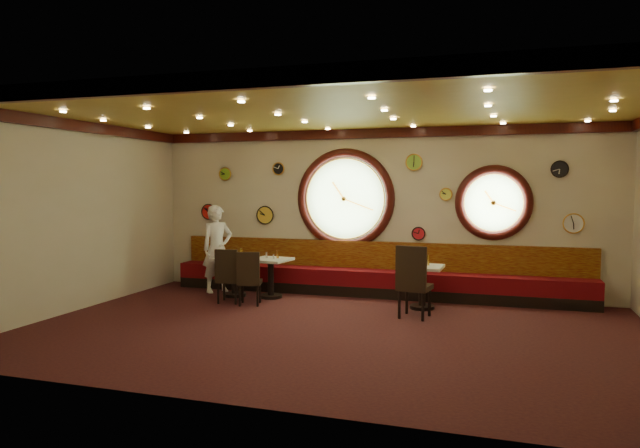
{
  "coord_description": "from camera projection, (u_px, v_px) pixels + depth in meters",
  "views": [
    {
      "loc": [
        2.32,
        -7.87,
        2.14
      ],
      "look_at": [
        -0.43,
        0.8,
        1.5
      ],
      "focal_mm": 32.0,
      "sensor_mm": 36.0,
      "label": 1
    }
  ],
  "objects": [
    {
      "name": "floor",
      "position": [
        332.0,
        330.0,
        8.34
      ],
      "size": [
        9.0,
        6.0,
        0.0
      ],
      "primitive_type": "cube",
      "color": "black",
      "rests_on": "ground"
    },
    {
      "name": "wall_clock_4",
      "position": [
        225.0,
        174.0,
        11.95
      ],
      "size": [
        0.26,
        0.03,
        0.26
      ],
      "primitive_type": "cylinder",
      "rotation": [
        1.57,
        0.0,
        0.0
      ],
      "color": "#73AC22",
      "rests_on": "wall_back"
    },
    {
      "name": "wall_back",
      "position": [
        375.0,
        212.0,
        11.08
      ],
      "size": [
        9.0,
        0.02,
        3.2
      ],
      "primitive_type": "cube",
      "color": "beige",
      "rests_on": "floor"
    },
    {
      "name": "condiment_b_pepper",
      "position": [
        274.0,
        257.0,
        10.64
      ],
      "size": [
        0.03,
        0.03,
        0.09
      ],
      "primitive_type": "cylinder",
      "color": "silver",
      "rests_on": "table_b"
    },
    {
      "name": "wall_clock_3",
      "position": [
        573.0,
        223.0,
        9.98
      ],
      "size": [
        0.34,
        0.03,
        0.34
      ],
      "primitive_type": "cylinder",
      "rotation": [
        1.57,
        0.0,
        0.0
      ],
      "color": "white",
      "rests_on": "wall_back"
    },
    {
      "name": "condiment_b_bottle",
      "position": [
        278.0,
        254.0,
        10.72
      ],
      "size": [
        0.05,
        0.05,
        0.15
      ],
      "primitive_type": "cylinder",
      "color": "orange",
      "rests_on": "table_b"
    },
    {
      "name": "wall_clock_0",
      "position": [
        446.0,
        194.0,
        10.61
      ],
      "size": [
        0.22,
        0.03,
        0.22
      ],
      "primitive_type": "cylinder",
      "rotation": [
        1.57,
        0.0,
        0.0
      ],
      "color": "#D8DF4A",
      "rests_on": "wall_back"
    },
    {
      "name": "table_a",
      "position": [
        235.0,
        271.0,
        10.86
      ],
      "size": [
        0.69,
        0.69,
        0.75
      ],
      "color": "black",
      "rests_on": "floor"
    },
    {
      "name": "ceiling",
      "position": [
        332.0,
        109.0,
        8.11
      ],
      "size": [
        9.0,
        6.0,
        0.02
      ],
      "primitive_type": "cube",
      "color": "gold",
      "rests_on": "wall_back"
    },
    {
      "name": "porthole_left_glass",
      "position": [
        345.0,
        199.0,
        11.24
      ],
      "size": [
        1.66,
        0.02,
        1.66
      ],
      "primitive_type": "cylinder",
      "rotation": [
        1.57,
        0.0,
        0.0
      ],
      "color": "#A4D27E",
      "rests_on": "wall_back"
    },
    {
      "name": "wall_clock_6",
      "position": [
        209.0,
        212.0,
        12.13
      ],
      "size": [
        0.32,
        0.03,
        0.32
      ],
      "primitive_type": "cylinder",
      "rotation": [
        1.57,
        0.0,
        0.0
      ],
      "color": "red",
      "rests_on": "wall_back"
    },
    {
      "name": "table_b",
      "position": [
        271.0,
        273.0,
        10.71
      ],
      "size": [
        0.76,
        0.76,
        0.74
      ],
      "color": "black",
      "rests_on": "floor"
    },
    {
      "name": "molding_back",
      "position": [
        375.0,
        133.0,
        10.92
      ],
      "size": [
        9.0,
        0.1,
        0.18
      ],
      "primitive_type": "cube",
      "color": "black",
      "rests_on": "wall_back"
    },
    {
      "name": "wall_clock_7",
      "position": [
        414.0,
        162.0,
        10.75
      ],
      "size": [
        0.3,
        0.03,
        0.3
      ],
      "primitive_type": "cylinder",
      "rotation": [
        1.57,
        0.0,
        0.0
      ],
      "color": "#8FCE40",
      "rests_on": "wall_back"
    },
    {
      "name": "waiter",
      "position": [
        217.0,
        249.0,
        11.27
      ],
      "size": [
        0.71,
        0.75,
        1.72
      ],
      "primitive_type": "imported",
      "rotation": [
        0.0,
        0.0,
        0.91
      ],
      "color": "white",
      "rests_on": "floor"
    },
    {
      "name": "condiment_a_pepper",
      "position": [
        232.0,
        255.0,
        10.81
      ],
      "size": [
        0.03,
        0.03,
        0.09
      ],
      "primitive_type": "cylinder",
      "color": "silver",
      "rests_on": "table_a"
    },
    {
      "name": "condiment_b_salt",
      "position": [
        267.0,
        255.0,
        10.76
      ],
      "size": [
        0.04,
        0.04,
        0.11
      ],
      "primitive_type": "cylinder",
      "color": "silver",
      "rests_on": "table_b"
    },
    {
      "name": "molding_left",
      "position": [
        75.0,
        126.0,
        9.46
      ],
      "size": [
        0.1,
        6.0,
        0.18
      ],
      "primitive_type": "cube",
      "color": "black",
      "rests_on": "wall_back"
    },
    {
      "name": "molding_front",
      "position": [
        243.0,
        80.0,
        5.31
      ],
      "size": [
        9.0,
        0.1,
        0.18
      ],
      "primitive_type": "cube",
      "color": "black",
      "rests_on": "wall_back"
    },
    {
      "name": "table_c",
      "position": [
        422.0,
        282.0,
        9.76
      ],
      "size": [
        0.7,
        0.7,
        0.75
      ],
      "color": "black",
      "rests_on": "floor"
    },
    {
      "name": "wall_clock_8",
      "position": [
        265.0,
        215.0,
        11.74
      ],
      "size": [
        0.36,
        0.03,
        0.36
      ],
      "primitive_type": "cylinder",
      "rotation": [
        1.57,
        0.0,
        0.0
      ],
      "color": "gold",
      "rests_on": "wall_back"
    },
    {
      "name": "condiment_c_bottle",
      "position": [
        428.0,
        260.0,
        9.78
      ],
      "size": [
        0.06,
        0.06,
        0.18
      ],
      "primitive_type": "cylinder",
      "color": "gold",
      "rests_on": "table_c"
    },
    {
      "name": "porthole_left_ring",
      "position": [
        345.0,
        199.0,
        11.19
      ],
      "size": [
        1.61,
        0.03,
        1.61
      ],
      "primitive_type": "torus",
      "rotation": [
        1.57,
        0.0,
        0.0
      ],
      "color": "gold",
      "rests_on": "wall_back"
    },
    {
      "name": "porthole_left_frame",
      "position": [
        345.0,
        199.0,
        11.22
      ],
      "size": [
        1.98,
        0.18,
        1.98
      ],
      "primitive_type": "torus",
      "rotation": [
        1.57,
        0.0,
        0.0
      ],
      "color": "black",
      "rests_on": "wall_back"
    },
    {
      "name": "porthole_right_ring",
      "position": [
        493.0,
        203.0,
        10.35
      ],
      "size": [
        1.09,
        0.03,
        1.09
      ],
      "primitive_type": "torus",
      "rotation": [
        1.57,
        0.0,
        0.0
      ],
      "color": "gold",
      "rests_on": "wall_back"
    },
    {
      "name": "wall_front",
      "position": [
        242.0,
        241.0,
        5.37
      ],
      "size": [
        9.0,
        0.02,
        3.2
      ],
      "primitive_type": "cube",
      "color": "beige",
      "rests_on": "floor"
    },
    {
      "name": "chair_b",
      "position": [
        249.0,
        275.0,
        10.0
      ],
      "size": [
        0.5,
        0.5,
        0.59
      ],
      "rotation": [
        0.0,
        0.0,
        0.28
      ],
      "color": "black",
      "rests_on": "floor"
    },
    {
      "name": "wall_left",
      "position": [
        75.0,
        216.0,
        9.58
      ],
      "size": [
        0.02,
        6.0,
        3.2
      ],
      "primitive_type": "cube",
      "color": "beige",
      "rests_on": "floor"
    },
    {
      "name": "condiment_c_salt",
      "position": [
        417.0,
        262.0,
        9.79
      ],
      "size": [
        0.04,
        0.04,
        0.1
      ],
      "primitive_type": "cylinder",
      "color": "#B8B8BC",
      "rests_on": "table_c"
    },
    {
      "name": "chair_a",
      "position": [
        228.0,
        272.0,
        10.19
      ],
      "size": [
        0.47,
        0.47,
        0.61
      ],
      "rotation": [
        0.0,
        0.0,
        0.15
      ],
      "color": "black",
      "rests_on": "floor"
    },
    {
      "name": "porthole_right_glass",
      "position": [
        493.0,
        203.0,
        10.4
      ],
      "size": [
        1.1,
        0.02,
        1.1
      ],
      "primitive_type": "cylinder",
      "rotation": [
        1.57,
        0.0,
        0.0
      ],
      "color": "#A4D27E",
      "rests_on": "wall_back"
    },
    {
      "name": "condiment_a_bottle",
      "position": [
        241.0,
        252.0,
        10.88
      ],
      "size": [
        0.05,
        0.05,
        0.16
      ],
      "primitive_type": "cylinder",
      "color": "gold",
      "rests_on": "table_a"
    },
    {
      "name": "banquette_back",
      "position": [
        374.0,
        256.0,
        11.08
      ],
      "size": [
        8.0,
        0.1,
        0.55
      ],
      "primitive_type": "cube",
      "color": "#5E1207",
      "rests_on": "wall_back"
    },
    {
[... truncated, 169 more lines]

